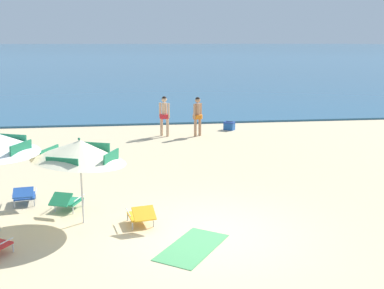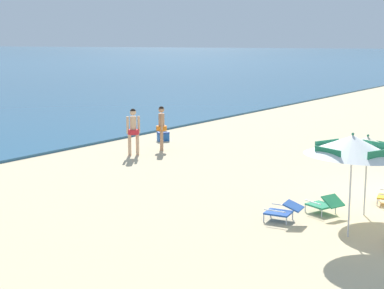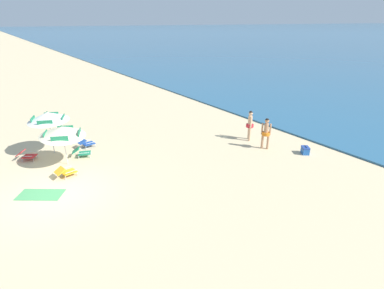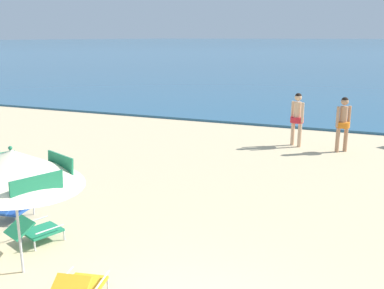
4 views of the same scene
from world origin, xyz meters
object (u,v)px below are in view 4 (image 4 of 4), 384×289
at_px(beach_umbrella_striped_main, 12,166).
at_px(lounge_chair_beside_umbrella, 10,208).
at_px(person_standing_beside, 297,116).
at_px(lounge_chair_spare_folded, 35,230).
at_px(lounge_chair_under_umbrella, 79,287).
at_px(person_standing_near_shore, 343,120).

relative_size(beach_umbrella_striped_main, lounge_chair_beside_umbrella, 2.88).
relative_size(beach_umbrella_striped_main, person_standing_beside, 1.50).
bearing_deg(person_standing_beside, lounge_chair_spare_folded, -109.30).
bearing_deg(lounge_chair_under_umbrella, lounge_chair_beside_umbrella, 148.79).
height_order(lounge_chair_spare_folded, person_standing_beside, person_standing_beside).
relative_size(lounge_chair_under_umbrella, lounge_chair_beside_umbrella, 1.04).
bearing_deg(lounge_chair_spare_folded, lounge_chair_beside_umbrella, 152.84).
xyz_separation_m(beach_umbrella_striped_main, lounge_chair_under_umbrella, (1.35, -0.38, -1.48)).
bearing_deg(lounge_chair_spare_folded, beach_umbrella_striped_main, -59.72).
relative_size(lounge_chair_under_umbrella, person_standing_near_shore, 0.55).
bearing_deg(person_standing_near_shore, lounge_chair_under_umbrella, -105.53).
bearing_deg(person_standing_near_shore, lounge_chair_spare_folded, -117.76).
xyz_separation_m(lounge_chair_under_umbrella, lounge_chair_beside_umbrella, (-2.99, 1.81, 0.00)).
xyz_separation_m(beach_umbrella_striped_main, person_standing_beside, (2.67, 9.87, -0.71)).
distance_m(beach_umbrella_striped_main, person_standing_beside, 10.24).
height_order(lounge_chair_under_umbrella, lounge_chair_beside_umbrella, lounge_chair_under_umbrella).
height_order(lounge_chair_under_umbrella, lounge_chair_spare_folded, lounge_chair_spare_folded).
height_order(person_standing_near_shore, person_standing_beside, person_standing_beside).
xyz_separation_m(lounge_chair_spare_folded, person_standing_near_shore, (4.63, 8.80, 0.75)).
height_order(lounge_chair_beside_umbrella, lounge_chair_spare_folded, lounge_chair_spare_folded).
height_order(beach_umbrella_striped_main, lounge_chair_spare_folded, beach_umbrella_striped_main).
xyz_separation_m(lounge_chair_beside_umbrella, person_standing_beside, (4.30, 8.44, 0.76)).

